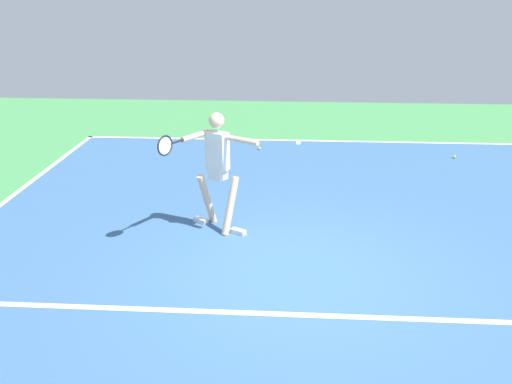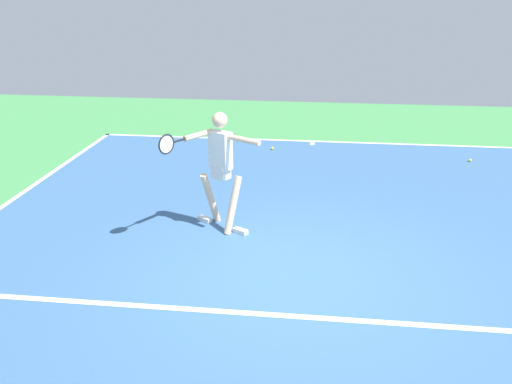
% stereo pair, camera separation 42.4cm
% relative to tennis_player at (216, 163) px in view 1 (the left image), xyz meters
% --- Properties ---
extents(ground_plane, '(23.23, 23.23, 0.00)m').
position_rel_tennis_player_xyz_m(ground_plane, '(-1.28, 1.46, -1.08)').
color(ground_plane, '#428E4C').
extents(court_surface, '(10.51, 13.77, 0.00)m').
position_rel_tennis_player_xyz_m(court_surface, '(-1.28, 1.46, -1.08)').
color(court_surface, '#38608E').
rests_on(court_surface, ground_plane).
extents(court_line_baseline_near, '(10.51, 0.10, 0.01)m').
position_rel_tennis_player_xyz_m(court_line_baseline_near, '(-1.28, -5.37, -1.08)').
color(court_line_baseline_near, white).
rests_on(court_line_baseline_near, ground_plane).
extents(court_line_service, '(7.88, 0.10, 0.01)m').
position_rel_tennis_player_xyz_m(court_line_service, '(-1.28, 2.39, -1.08)').
color(court_line_service, white).
rests_on(court_line_service, ground_plane).
extents(court_line_centre_mark, '(0.10, 0.30, 0.01)m').
position_rel_tennis_player_xyz_m(court_line_centre_mark, '(-1.28, -5.17, -1.08)').
color(court_line_centre_mark, white).
rests_on(court_line_centre_mark, ground_plane).
extents(tennis_player, '(1.37, 1.16, 1.87)m').
position_rel_tennis_player_xyz_m(tennis_player, '(0.00, 0.00, 0.00)').
color(tennis_player, beige).
rests_on(tennis_player, ground_plane).
extents(tennis_ball_near_service_line, '(0.07, 0.07, 0.07)m').
position_rel_tennis_player_xyz_m(tennis_ball_near_service_line, '(-4.71, -4.11, -1.05)').
color(tennis_ball_near_service_line, '#C6E53D').
rests_on(tennis_ball_near_service_line, ground_plane).
extents(tennis_ball_near_player, '(0.07, 0.07, 0.07)m').
position_rel_tennis_player_xyz_m(tennis_ball_near_player, '(-0.38, -4.51, -1.05)').
color(tennis_ball_near_player, yellow).
rests_on(tennis_ball_near_player, ground_plane).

